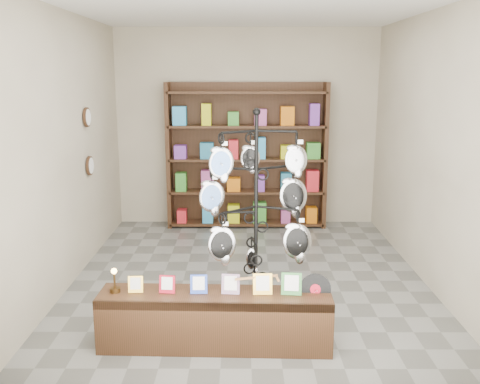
{
  "coord_description": "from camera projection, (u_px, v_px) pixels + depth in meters",
  "views": [
    {
      "loc": [
        -0.08,
        -5.76,
        2.32
      ],
      "look_at": [
        -0.09,
        -1.0,
        1.26
      ],
      "focal_mm": 40.0,
      "sensor_mm": 36.0,
      "label": 1
    }
  ],
  "objects": [
    {
      "name": "front_shelf",
      "position": [
        215.0,
        319.0,
        4.61
      ],
      "size": [
        2.0,
        0.47,
        0.7
      ],
      "rotation": [
        0.0,
        0.0,
        -0.03
      ],
      "color": "black",
      "rests_on": "ground"
    },
    {
      "name": "display_tree",
      "position": [
        256.0,
        207.0,
        4.68
      ],
      "size": [
        1.04,
        0.98,
        2.04
      ],
      "rotation": [
        0.0,
        0.0,
        0.17
      ],
      "color": "black",
      "rests_on": "ground"
    },
    {
      "name": "ground",
      "position": [
        248.0,
        281.0,
        6.12
      ],
      "size": [
        5.0,
        5.0,
        0.0
      ],
      "primitive_type": "plane",
      "color": "slate",
      "rests_on": "ground"
    },
    {
      "name": "room_envelope",
      "position": [
        249.0,
        118.0,
        5.72
      ],
      "size": [
        5.0,
        5.0,
        5.0
      ],
      "color": "#BAAF96",
      "rests_on": "ground"
    },
    {
      "name": "wall_clocks",
      "position": [
        88.0,
        142.0,
        6.58
      ],
      "size": [
        0.03,
        0.24,
        0.84
      ],
      "color": "black",
      "rests_on": "ground"
    },
    {
      "name": "back_shelving",
      "position": [
        247.0,
        160.0,
        8.14
      ],
      "size": [
        2.42,
        0.36,
        2.2
      ],
      "color": "black",
      "rests_on": "ground"
    }
  ]
}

